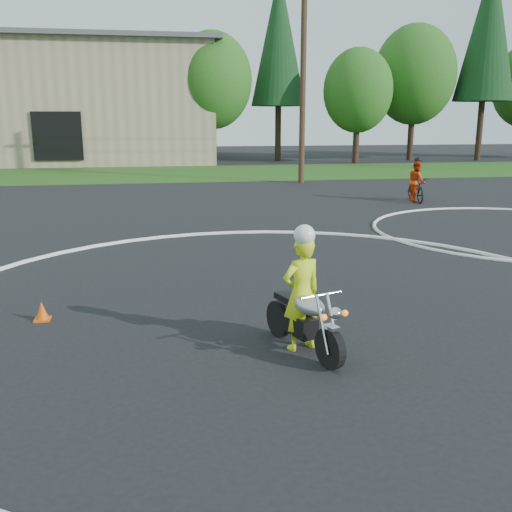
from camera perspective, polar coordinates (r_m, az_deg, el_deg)
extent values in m
plane|color=black|center=(7.14, 7.02, -11.81)|extent=(120.00, 120.00, 0.00)
cube|color=#1E4714|center=(33.36, -6.51, 8.24)|extent=(120.00, 10.00, 0.02)
torus|color=silver|center=(9.84, 2.01, -4.43)|extent=(12.12, 12.12, 0.12)
cylinder|color=black|center=(7.24, 7.41, -9.14)|extent=(0.27, 0.53, 0.53)
cylinder|color=black|center=(8.20, 2.30, -6.29)|extent=(0.27, 0.53, 0.53)
cube|color=black|center=(7.71, 4.52, -6.92)|extent=(0.39, 0.54, 0.26)
ellipsoid|color=#BCBCC1|center=(7.47, 5.31, -4.92)|extent=(0.48, 0.64, 0.25)
cube|color=black|center=(7.83, 3.49, -4.28)|extent=(0.39, 0.57, 0.09)
cylinder|color=silver|center=(7.14, 6.64, -6.80)|extent=(0.14, 0.31, 0.71)
cylinder|color=white|center=(7.23, 7.67, -6.58)|extent=(0.14, 0.31, 0.71)
cube|color=silver|center=(7.13, 7.57, -7.10)|extent=(0.18, 0.22, 0.04)
cylinder|color=silver|center=(7.19, 6.53, -3.90)|extent=(0.59, 0.23, 0.03)
sphere|color=silver|center=(7.01, 7.96, -5.72)|extent=(0.16, 0.16, 0.16)
sphere|color=orange|center=(6.94, 6.81, -6.11)|extent=(0.08, 0.08, 0.08)
sphere|color=#FF660C|center=(7.12, 8.90, -5.66)|extent=(0.08, 0.08, 0.08)
cylinder|color=white|center=(8.09, 3.97, -6.58)|extent=(0.30, 0.69, 0.07)
imported|color=#C4DE17|center=(7.63, 4.58, -3.76)|extent=(0.66, 0.54, 1.56)
sphere|color=silver|center=(7.40, 4.87, 2.09)|extent=(0.28, 0.28, 0.28)
imported|color=black|center=(22.48, 15.72, 6.44)|extent=(0.84, 1.81, 0.92)
imported|color=red|center=(22.45, 15.77, 7.21)|extent=(0.67, 0.81, 1.53)
sphere|color=black|center=(22.38, 15.90, 9.20)|extent=(0.26, 0.26, 0.26)
cone|color=#D54E0B|center=(9.46, -20.62, -5.18)|extent=(0.22, 0.22, 0.30)
cube|color=#D54E0B|center=(9.50, -20.55, -5.95)|extent=(0.24, 0.24, 0.03)
cube|color=black|center=(38.56, -19.23, 11.26)|extent=(3.00, 0.16, 3.00)
cylinder|color=#382619|center=(40.38, -4.29, 11.49)|extent=(0.44, 0.44, 3.24)
ellipsoid|color=#1E5116|center=(40.43, -4.39, 17.10)|extent=(5.40, 5.40, 6.48)
cylinder|color=#382619|center=(43.11, 2.21, 12.12)|extent=(0.44, 0.44, 3.96)
cone|color=black|center=(43.46, 2.30, 20.93)|extent=(3.96, 3.96, 9.35)
cylinder|color=#382619|center=(41.60, 9.97, 11.14)|extent=(0.44, 0.44, 2.88)
ellipsoid|color=#1E5116|center=(41.61, 10.17, 15.98)|extent=(4.80, 4.80, 5.76)
cylinder|color=#382619|center=(45.32, 15.21, 11.51)|extent=(0.44, 0.44, 3.60)
ellipsoid|color=#1E5116|center=(45.42, 15.57, 17.06)|extent=(6.00, 6.00, 7.20)
cylinder|color=#382619|center=(46.76, 21.44, 11.55)|extent=(0.44, 0.44, 4.32)
cone|color=black|center=(47.18, 22.25, 20.37)|extent=(4.32, 4.32, 10.20)
cylinder|color=#382619|center=(41.19, -10.08, 11.11)|extent=(0.44, 0.44, 2.88)
ellipsoid|color=#1E5116|center=(41.21, -10.28, 16.00)|extent=(4.80, 4.80, 5.76)
cylinder|color=#473321|center=(28.10, 4.73, 17.49)|extent=(0.28, 0.28, 10.00)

